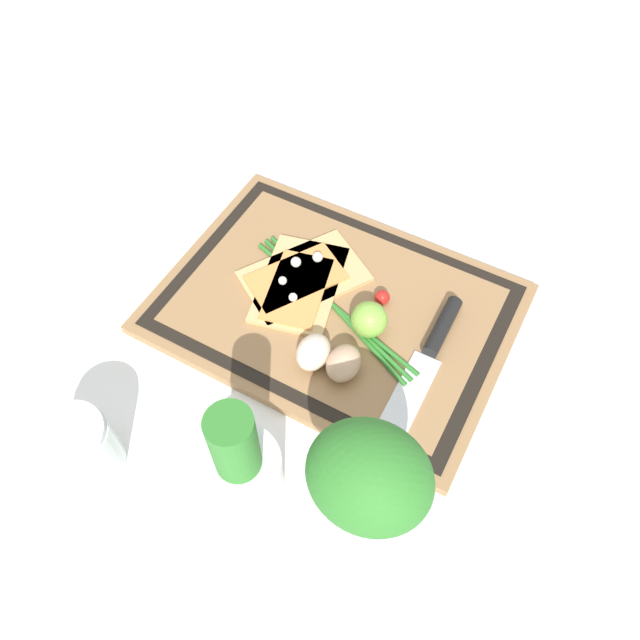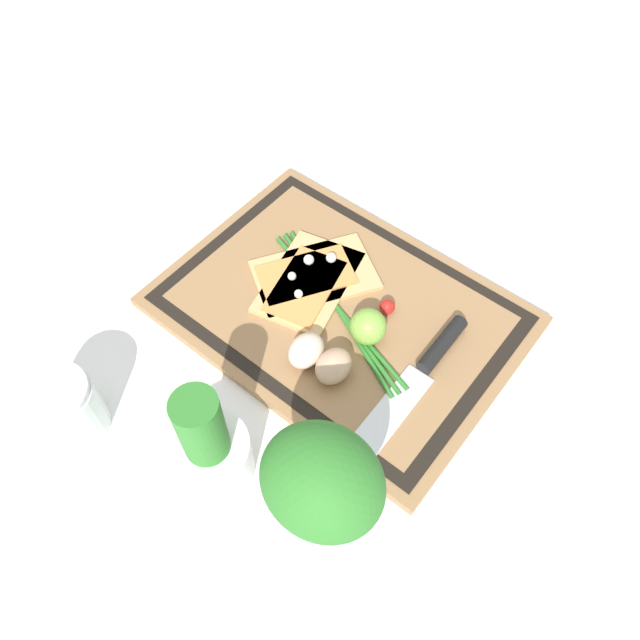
# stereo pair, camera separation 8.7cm
# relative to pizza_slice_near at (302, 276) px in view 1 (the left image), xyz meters

# --- Properties ---
(ground_plane) EXTENTS (6.00, 6.00, 0.00)m
(ground_plane) POSITION_rel_pizza_slice_near_xyz_m (-0.07, 0.02, -0.02)
(ground_plane) COLOR white
(cutting_board) EXTENTS (0.50, 0.36, 0.02)m
(cutting_board) POSITION_rel_pizza_slice_near_xyz_m (-0.07, 0.02, -0.01)
(cutting_board) COLOR #997047
(cutting_board) RESTS_ON ground_plane
(pizza_slice_near) EXTENTS (0.19, 0.21, 0.02)m
(pizza_slice_near) POSITION_rel_pizza_slice_near_xyz_m (0.00, 0.00, 0.00)
(pizza_slice_near) COLOR tan
(pizza_slice_near) RESTS_ON cutting_board
(pizza_slice_far) EXTENTS (0.15, 0.19, 0.02)m
(pizza_slice_far) POSITION_rel_pizza_slice_near_xyz_m (-0.00, 0.02, 0.00)
(pizza_slice_far) COLOR tan
(pizza_slice_far) RESTS_ON cutting_board
(knife) EXTENTS (0.04, 0.29, 0.02)m
(knife) POSITION_rel_pizza_slice_near_xyz_m (-0.22, 0.03, 0.00)
(knife) COLOR silver
(knife) RESTS_ON cutting_board
(egg_brown) EXTENTS (0.04, 0.06, 0.04)m
(egg_brown) POSITION_rel_pizza_slice_near_xyz_m (-0.13, 0.11, 0.02)
(egg_brown) COLOR tan
(egg_brown) RESTS_ON cutting_board
(egg_pink) EXTENTS (0.04, 0.06, 0.04)m
(egg_pink) POSITION_rel_pizza_slice_near_xyz_m (-0.09, 0.12, 0.02)
(egg_pink) COLOR beige
(egg_pink) RESTS_ON cutting_board
(lime) EXTENTS (0.05, 0.05, 0.05)m
(lime) POSITION_rel_pizza_slice_near_xyz_m (-0.13, 0.04, 0.02)
(lime) COLOR #7FB742
(lime) RESTS_ON cutting_board
(cherry_tomato_red) EXTENTS (0.02, 0.02, 0.02)m
(cherry_tomato_red) POSITION_rel_pizza_slice_near_xyz_m (-0.12, -0.02, 0.01)
(cherry_tomato_red) COLOR red
(cherry_tomato_red) RESTS_ON cutting_board
(scallion_bunch) EXTENTS (0.31, 0.15, 0.01)m
(scallion_bunch) POSITION_rel_pizza_slice_near_xyz_m (-0.07, 0.02, -0.00)
(scallion_bunch) COLOR #2D7528
(scallion_bunch) RESTS_ON cutting_board
(herb_pot) EXTENTS (0.10, 0.10, 0.18)m
(herb_pot) POSITION_rel_pizza_slice_near_xyz_m (-0.09, 0.31, 0.04)
(herb_pot) COLOR white
(herb_pot) RESTS_ON ground_plane
(sauce_jar) EXTENTS (0.09, 0.09, 0.10)m
(sauce_jar) POSITION_rel_pizza_slice_near_xyz_m (0.09, 0.38, 0.02)
(sauce_jar) COLOR silver
(sauce_jar) RESTS_ON ground_plane
(herb_glass) EXTENTS (0.14, 0.12, 0.20)m
(herb_glass) POSITION_rel_pizza_slice_near_xyz_m (-0.24, 0.28, 0.10)
(herb_glass) COLOR silver
(herb_glass) RESTS_ON ground_plane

